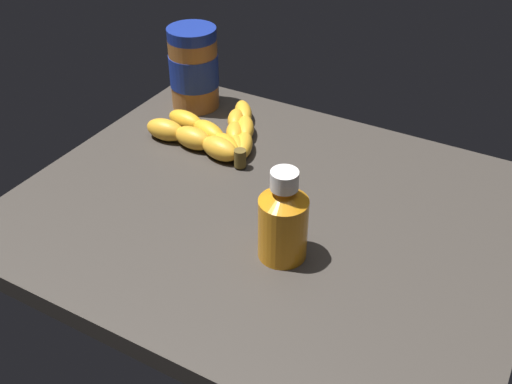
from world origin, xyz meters
TOP-DOWN VIEW (x-y plane):
  - ground_plane at (0.00, 0.00)cm, footprint 74.19×60.96cm
  - banana_bunch at (16.97, -11.64)cm, footprint 20.75×19.79cm
  - peanut_butter_jar at (27.76, -21.45)cm, footprint 9.17×9.17cm
  - honey_bottle at (-6.40, 8.60)cm, footprint 6.57×6.57cm

SIDE VIEW (x-z plane):
  - ground_plane at x=0.00cm, z-range -3.10..0.00cm
  - banana_bunch at x=16.97cm, z-range -0.20..3.58cm
  - honey_bottle at x=-6.40cm, z-range -0.81..12.58cm
  - peanut_butter_jar at x=27.76cm, z-range -0.11..15.24cm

